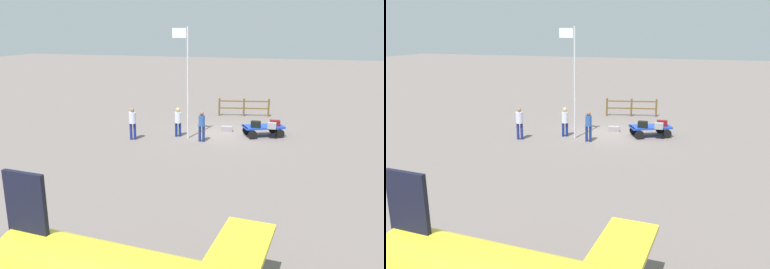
% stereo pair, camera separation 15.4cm
% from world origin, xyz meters
% --- Properties ---
extents(ground_plane, '(120.00, 120.00, 0.00)m').
position_xyz_m(ground_plane, '(0.00, 0.00, 0.00)').
color(ground_plane, slate).
extents(luggage_cart, '(2.40, 1.95, 0.58)m').
position_xyz_m(luggage_cart, '(-2.23, -0.16, 0.44)').
color(luggage_cart, blue).
rests_on(luggage_cart, ground).
extents(suitcase_maroon, '(0.50, 0.34, 0.34)m').
position_xyz_m(suitcase_maroon, '(-1.90, 0.31, 0.75)').
color(suitcase_maroon, black).
rests_on(suitcase_maroon, luggage_cart).
extents(suitcase_olive, '(0.45, 0.33, 0.32)m').
position_xyz_m(suitcase_olive, '(-2.76, 0.35, 0.74)').
color(suitcase_olive, gray).
rests_on(suitcase_olive, luggage_cart).
extents(suitcase_tan, '(0.59, 0.39, 0.31)m').
position_xyz_m(suitcase_tan, '(-2.85, -0.36, 0.73)').
color(suitcase_tan, maroon).
rests_on(suitcase_tan, luggage_cart).
extents(suitcase_dark, '(0.66, 0.38, 0.29)m').
position_xyz_m(suitcase_dark, '(-0.13, -0.65, 0.14)').
color(suitcase_dark, gray).
rests_on(suitcase_dark, ground).
extents(worker_lead, '(0.46, 0.46, 1.61)m').
position_xyz_m(worker_lead, '(2.18, 1.27, 0.95)').
color(worker_lead, navy).
rests_on(worker_lead, ground).
extents(worker_trailing, '(0.34, 0.34, 1.61)m').
position_xyz_m(worker_trailing, '(0.67, 1.87, 0.93)').
color(worker_trailing, navy).
rests_on(worker_trailing, ground).
extents(worker_supervisor, '(0.47, 0.47, 1.71)m').
position_xyz_m(worker_supervisor, '(4.25, 2.57, 1.02)').
color(worker_supervisor, navy).
rests_on(worker_supervisor, ground).
extents(flagpole, '(0.91, 0.19, 5.83)m').
position_xyz_m(flagpole, '(1.63, 1.44, 3.35)').
color(flagpole, silver).
rests_on(flagpole, ground).
extents(wooden_fence, '(3.34, 0.80, 1.20)m').
position_xyz_m(wooden_fence, '(-0.34, -4.97, 0.68)').
color(wooden_fence, brown).
rests_on(wooden_fence, ground).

